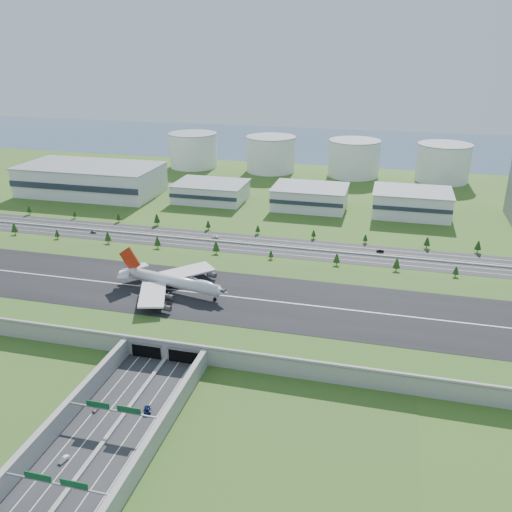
% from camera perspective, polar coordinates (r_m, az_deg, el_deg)
% --- Properties ---
extents(ground, '(1200.00, 1200.00, 0.00)m').
position_cam_1_polar(ground, '(281.41, -5.51, -5.44)').
color(ground, '#2A5119').
rests_on(ground, ground).
extents(airfield_deck, '(520.00, 100.00, 9.20)m').
position_cam_1_polar(airfield_deck, '(279.47, -5.55, -4.70)').
color(airfield_deck, gray).
rests_on(airfield_deck, ground).
extents(underpass_road, '(38.80, 120.40, 8.00)m').
position_cam_1_polar(underpass_road, '(203.95, -15.25, -16.98)').
color(underpass_road, '#28282B').
rests_on(underpass_road, ground).
extents(sign_gantry_near, '(38.70, 0.70, 9.80)m').
position_cam_1_polar(sign_gantry_near, '(204.75, -14.75, -15.50)').
color(sign_gantry_near, gray).
rests_on(sign_gantry_near, ground).
extents(sign_gantry_far, '(38.70, 0.70, 9.80)m').
position_cam_1_polar(sign_gantry_far, '(182.74, -20.27, -21.64)').
color(sign_gantry_far, gray).
rests_on(sign_gantry_far, ground).
extents(north_expressway, '(560.00, 36.00, 0.12)m').
position_cam_1_polar(north_expressway, '(364.33, -0.56, 1.23)').
color(north_expressway, '#28282B').
rests_on(north_expressway, ground).
extents(tree_row, '(500.19, 48.76, 8.49)m').
position_cam_1_polar(tree_row, '(357.67, 0.82, 1.64)').
color(tree_row, '#3D2819').
rests_on(tree_row, ground).
extents(hangar_west, '(120.00, 60.00, 25.00)m').
position_cam_1_polar(hangar_west, '(505.56, -16.98, 7.69)').
color(hangar_west, '#BCBDC1').
rests_on(hangar_west, ground).
extents(hangar_mid_a, '(58.00, 42.00, 15.00)m').
position_cam_1_polar(hangar_mid_a, '(465.33, -4.77, 6.75)').
color(hangar_mid_a, '#BCBDC1').
rests_on(hangar_mid_a, ground).
extents(hangar_mid_b, '(58.00, 42.00, 17.00)m').
position_cam_1_polar(hangar_mid_b, '(445.54, 5.70, 6.16)').
color(hangar_mid_b, '#BCBDC1').
rests_on(hangar_mid_b, ground).
extents(hangar_mid_c, '(58.00, 42.00, 19.00)m').
position_cam_1_polar(hangar_mid_c, '(441.27, 16.06, 5.39)').
color(hangar_mid_c, '#BCBDC1').
rests_on(hangar_mid_c, ground).
extents(fuel_tank_a, '(50.00, 50.00, 35.00)m').
position_cam_1_polar(fuel_tank_a, '(593.05, -6.62, 10.99)').
color(fuel_tank_a, silver).
rests_on(fuel_tank_a, ground).
extents(fuel_tank_b, '(50.00, 50.00, 35.00)m').
position_cam_1_polar(fuel_tank_b, '(568.97, 1.57, 10.66)').
color(fuel_tank_b, silver).
rests_on(fuel_tank_b, ground).
extents(fuel_tank_c, '(50.00, 50.00, 35.00)m').
position_cam_1_polar(fuel_tank_c, '(556.94, 10.26, 10.07)').
color(fuel_tank_c, silver).
rests_on(fuel_tank_c, ground).
extents(fuel_tank_d, '(50.00, 50.00, 35.00)m').
position_cam_1_polar(fuel_tank_d, '(557.76, 19.09, 9.25)').
color(fuel_tank_d, silver).
rests_on(fuel_tank_d, ground).
extents(bay_water, '(1200.00, 260.00, 0.06)m').
position_cam_1_polar(bay_water, '(731.16, 7.30, 11.64)').
color(bay_water, '#38506B').
rests_on(bay_water, ground).
extents(boeing_747, '(64.62, 60.49, 20.19)m').
position_cam_1_polar(boeing_747, '(279.89, -8.74, -2.63)').
color(boeing_747, silver).
rests_on(boeing_747, airfield_deck).
extents(car_0, '(1.90, 4.19, 1.40)m').
position_cam_1_polar(car_0, '(218.05, -16.46, -15.11)').
color(car_0, silver).
rests_on(car_0, ground).
extents(car_1, '(2.18, 4.24, 1.33)m').
position_cam_1_polar(car_1, '(199.83, -19.58, -19.51)').
color(car_1, white).
rests_on(car_1, ground).
extents(car_2, '(4.38, 5.96, 1.51)m').
position_cam_1_polar(car_2, '(212.94, -11.35, -15.55)').
color(car_2, '#0D1844').
rests_on(car_2, ground).
extents(car_4, '(4.35, 1.94, 1.45)m').
position_cam_1_polar(car_4, '(402.42, -16.75, 2.43)').
color(car_4, '#57585D').
rests_on(car_4, ground).
extents(car_5, '(4.94, 1.99, 1.60)m').
position_cam_1_polar(car_5, '(359.66, 12.93, 0.52)').
color(car_5, black).
rests_on(car_5, ground).
extents(car_7, '(5.69, 3.27, 1.55)m').
position_cam_1_polar(car_7, '(376.99, -4.31, 2.03)').
color(car_7, white).
rests_on(car_7, ground).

